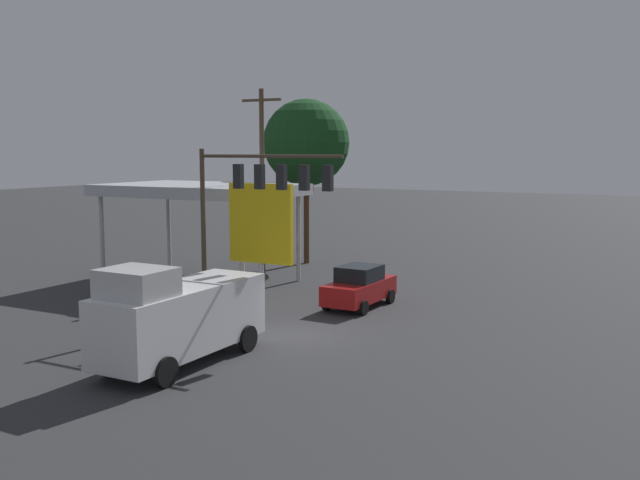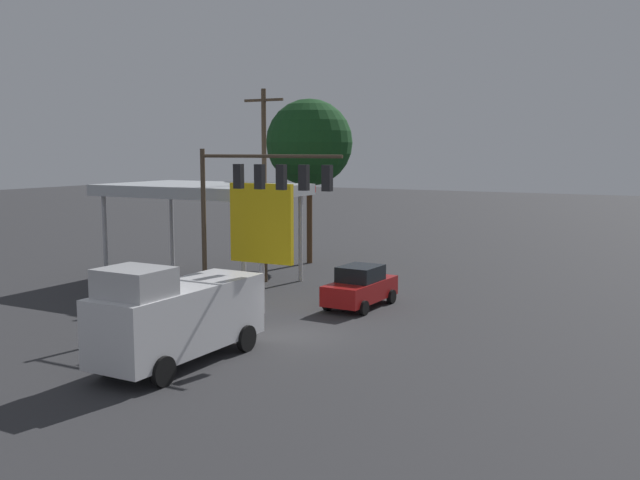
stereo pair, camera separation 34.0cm
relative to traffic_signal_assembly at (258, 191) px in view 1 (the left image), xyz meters
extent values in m
plane|color=#2D2D30|center=(-2.08, 0.61, -5.58)|extent=(200.00, 200.00, 0.00)
cylinder|color=#473828|center=(2.76, 0.03, -1.94)|extent=(0.20, 0.20, 7.28)
cylinder|color=#473828|center=(-0.52, 0.03, 1.40)|extent=(6.57, 0.14, 0.14)
cube|color=black|center=(0.94, 0.03, 0.58)|extent=(0.36, 0.28, 1.00)
sphere|color=#360505|center=(0.94, -0.16, 0.88)|extent=(0.22, 0.22, 0.22)
sphere|color=#392305|center=(0.94, -0.16, 0.58)|extent=(0.22, 0.22, 0.22)
sphere|color=#41FF6B|center=(0.94, -0.16, 0.28)|extent=(0.22, 0.22, 0.22)
cube|color=black|center=(-0.09, 0.03, 0.58)|extent=(0.36, 0.28, 1.00)
sphere|color=#360505|center=(-0.09, -0.16, 0.88)|extent=(0.22, 0.22, 0.22)
sphere|color=#392305|center=(-0.09, -0.16, 0.58)|extent=(0.22, 0.22, 0.22)
sphere|color=#41FF6B|center=(-0.09, -0.16, 0.28)|extent=(0.22, 0.22, 0.22)
cube|color=black|center=(-1.11, 0.03, 0.58)|extent=(0.36, 0.28, 1.00)
sphere|color=#360505|center=(-1.11, -0.16, 0.88)|extent=(0.22, 0.22, 0.22)
sphere|color=#392305|center=(-1.11, -0.16, 0.58)|extent=(0.22, 0.22, 0.22)
sphere|color=#41FF6B|center=(-1.11, -0.16, 0.28)|extent=(0.22, 0.22, 0.22)
cube|color=black|center=(-2.14, 0.03, 0.58)|extent=(0.36, 0.28, 1.00)
sphere|color=#360505|center=(-2.14, -0.16, 0.88)|extent=(0.22, 0.22, 0.22)
sphere|color=#392305|center=(-2.14, -0.16, 0.58)|extent=(0.22, 0.22, 0.22)
sphere|color=#41FF6B|center=(-2.14, -0.16, 0.28)|extent=(0.22, 0.22, 0.22)
cube|color=black|center=(-3.16, 0.03, 0.58)|extent=(0.36, 0.28, 1.00)
sphere|color=#360505|center=(-3.16, -0.16, 0.88)|extent=(0.22, 0.22, 0.22)
sphere|color=#392305|center=(-3.16, -0.16, 0.58)|extent=(0.22, 0.22, 0.22)
sphere|color=#41FF6B|center=(-3.16, -0.16, 0.28)|extent=(0.22, 0.22, 0.22)
cylinder|color=#473828|center=(5.28, -8.55, -0.34)|extent=(0.26, 0.26, 10.48)
cube|color=#473828|center=(5.28, -8.55, 4.30)|extent=(2.40, 0.14, 0.14)
cube|color=#B2B7BC|center=(8.25, -6.94, -0.50)|extent=(10.33, 6.71, 0.60)
cube|color=red|center=(8.25, -10.32, -0.50)|extent=(10.33, 0.06, 0.36)
cylinder|color=#B7B7BC|center=(3.68, -9.70, -3.19)|extent=(0.24, 0.24, 4.78)
cylinder|color=#B7B7BC|center=(12.81, -9.70, -3.19)|extent=(0.24, 0.24, 4.78)
cylinder|color=#B7B7BC|center=(3.68, -4.19, -3.19)|extent=(0.24, 0.24, 4.78)
cylinder|color=#B7B7BC|center=(12.81, -4.19, -3.19)|extent=(0.24, 0.24, 4.78)
cylinder|color=#B7B7BC|center=(1.17, -1.98, -2.69)|extent=(0.24, 0.24, 5.78)
cube|color=yellow|center=(1.17, -1.98, -1.54)|extent=(3.15, 0.24, 3.49)
cube|color=black|center=(1.17, -2.11, -1.54)|extent=(2.21, 0.04, 1.22)
cube|color=maroon|center=(-2.07, -5.30, -4.80)|extent=(1.96, 4.46, 0.90)
cube|color=black|center=(-2.07, -5.30, -4.00)|extent=(1.73, 2.06, 0.70)
cylinder|color=black|center=(-2.94, -3.84, -5.25)|extent=(0.24, 0.67, 0.66)
cylinder|color=black|center=(-1.10, -3.90, -5.25)|extent=(0.24, 0.67, 0.66)
cylinder|color=black|center=(-3.04, -6.70, -5.25)|extent=(0.24, 0.67, 0.66)
cylinder|color=black|center=(-1.20, -6.76, -5.25)|extent=(0.24, 0.67, 0.66)
cube|color=silver|center=(-0.43, 5.51, -4.00)|extent=(2.37, 6.82, 2.20)
cube|color=#BABABC|center=(-0.41, 7.61, -2.45)|extent=(2.13, 1.82, 0.90)
cylinder|color=black|center=(-1.58, 7.73, -5.10)|extent=(0.23, 0.96, 0.96)
cylinder|color=black|center=(0.76, 7.71, -5.10)|extent=(0.23, 0.96, 0.96)
cylinder|color=black|center=(-1.62, 3.31, -5.10)|extent=(0.23, 0.96, 0.96)
cylinder|color=black|center=(0.72, 3.29, -5.10)|extent=(0.23, 0.96, 0.96)
cylinder|color=#4C331E|center=(6.37, -15.47, -2.69)|extent=(0.36, 0.36, 5.78)
sphere|color=#143D19|center=(6.37, -15.47, 2.12)|extent=(5.47, 5.47, 5.47)
camera|label=1|loc=(-15.62, 24.16, 1.64)|focal=40.00mm
camera|label=2|loc=(-15.92, 24.00, 1.64)|focal=40.00mm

